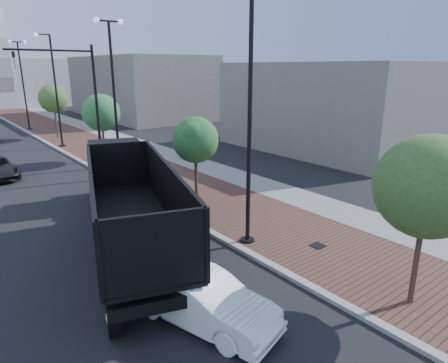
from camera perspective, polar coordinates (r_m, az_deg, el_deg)
sidewalk at (r=42.71m, az=-21.10°, el=6.50°), size 7.00×140.00×0.12m
concrete_strip at (r=43.56m, az=-17.71°, el=7.01°), size 2.40×140.00×0.13m
curb at (r=41.85m, az=-25.67°, el=5.81°), size 0.30×140.00×0.14m
dump_truck at (r=17.34m, az=-14.57°, el=-1.50°), size 6.63×13.49×3.47m
white_sedan at (r=10.82m, az=-3.05°, el=-16.94°), size 2.66×4.51×1.40m
pedestrian at (r=28.92m, az=-6.06°, el=4.81°), size 0.70×0.54×1.71m
streetlight_1 at (r=14.07m, az=3.40°, el=6.98°), size 1.44×0.56×9.21m
streetlight_2 at (r=24.32m, az=-15.77°, el=11.55°), size 1.72×0.56×9.28m
streetlight_3 at (r=35.68m, az=-23.52°, el=11.44°), size 1.44×0.56×9.21m
streetlight_4 at (r=47.36m, az=-27.37°, el=12.48°), size 1.72×0.56×9.28m
traffic_mast at (r=26.81m, az=-20.15°, el=11.92°), size 5.09×0.20×8.00m
tree_0 at (r=11.66m, az=27.72°, el=-0.63°), size 2.80×2.80×5.02m
tree_1 at (r=18.88m, az=-4.14°, el=6.10°), size 2.30×2.24×4.40m
tree_2 at (r=29.48m, az=-17.51°, el=9.59°), size 2.67×2.67×4.85m
tree_3 at (r=40.86m, az=-23.73°, el=11.09°), size 2.64×2.64×5.11m
commercial_block_ne at (r=56.19m, az=-12.25°, el=13.41°), size 12.00×22.00×8.00m
commercial_block_e at (r=33.75m, az=14.78°, el=10.58°), size 10.00×16.00×7.00m
utility_cover_1 at (r=15.37m, az=13.59°, el=-9.14°), size 0.50×0.50×0.02m
utility_cover_2 at (r=23.28m, az=-7.92°, el=0.04°), size 0.50×0.50×0.02m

